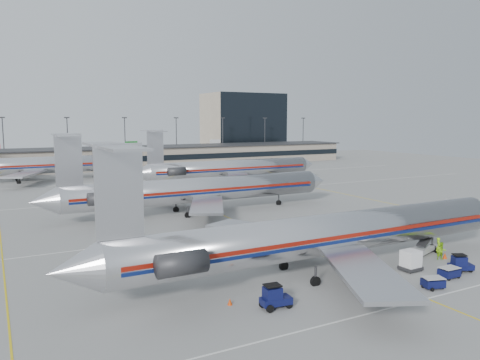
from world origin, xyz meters
TOP-DOWN VIEW (x-y plane):
  - ground at (0.00, 0.00)m, footprint 260.00×260.00m
  - apron_markings at (0.00, 10.00)m, footprint 160.00×0.15m
  - terminal at (0.00, 97.97)m, footprint 162.00×17.00m
  - light_mast_row at (0.00, 112.00)m, footprint 163.60×0.40m
  - distant_building at (62.00, 128.00)m, footprint 30.00×20.00m
  - jet_foreground at (-4.01, -8.81)m, footprint 48.76×28.71m
  - jet_second_row at (-3.20, 23.11)m, footprint 48.28×28.43m
  - jet_third_row at (16.25, 50.33)m, footprint 45.38×27.91m
  - jet_back_row at (-23.11, 75.68)m, footprint 48.25×29.68m
  - tug_left at (-11.94, -13.86)m, footprint 2.46×1.41m
  - tug_center at (-1.18, -13.89)m, footprint 2.42×1.54m
  - tug_right at (8.16, -14.87)m, footprint 2.42×1.89m
  - cart_inner at (2.34, -16.62)m, footprint 2.00×1.64m
  - cart_outer at (5.87, -15.47)m, footprint 1.79×1.24m
  - uld_container at (4.44, -12.29)m, footprint 1.93×1.63m
  - belt_loader at (10.30, -8.80)m, footprint 4.81×2.68m
  - ramp_worker_near at (11.02, -10.11)m, footprint 0.84×0.80m
  - ramp_worker_far at (10.02, -11.31)m, footprint 1.09×0.98m
  - cone_right at (10.69, -11.21)m, footprint 0.49×0.49m
  - cone_left at (-14.63, -11.65)m, footprint 0.41×0.41m

SIDE VIEW (x-z plane):
  - ground at x=0.00m, z-range 0.00..0.00m
  - apron_markings at x=0.00m, z-range 0.00..0.02m
  - cone_left at x=-14.63m, z-range 0.00..0.53m
  - cone_right at x=10.69m, z-range 0.00..0.61m
  - cart_inner at x=2.34m, z-range 0.03..1.01m
  - cart_outer at x=5.87m, z-range 0.03..1.03m
  - belt_loader at x=10.30m, z-range -0.57..1.89m
  - tug_right at x=8.16m, z-range -0.08..1.68m
  - tug_center at x=-1.18m, z-range -0.08..1.75m
  - tug_left at x=-11.94m, z-range -0.08..1.83m
  - ramp_worker_far at x=10.02m, z-range 0.00..1.85m
  - ramp_worker_near at x=11.02m, z-range 0.00..1.93m
  - uld_container at x=4.44m, z-range 0.01..1.99m
  - terminal at x=0.00m, z-range 0.03..6.28m
  - jet_third_row at x=16.25m, z-range -2.60..9.81m
  - jet_second_row at x=-3.20m, z-range -2.65..9.98m
  - jet_foreground at x=-4.01m, z-range -2.68..10.09m
  - jet_back_row at x=-23.11m, z-range -2.77..10.43m
  - light_mast_row at x=0.00m, z-range 0.94..16.22m
  - distant_building at x=62.00m, z-range 0.00..25.00m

